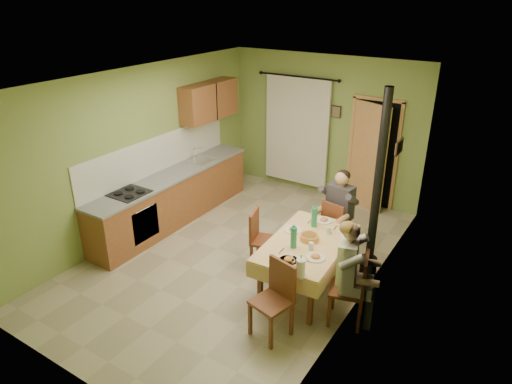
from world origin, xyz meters
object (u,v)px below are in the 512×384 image
Objects in this scene: chair_near at (272,315)px; man_far at (339,204)px; chair_left at (264,252)px; dining_table at (306,265)px; chair_far at (336,238)px; man_right at (350,262)px; stove_flue at (374,214)px; chair_right at (347,302)px.

chair_near is 2.25m from man_far.
dining_table is at bearing 66.23° from chair_left.
chair_left is at bearing -117.86° from chair_far.
man_far reaches higher than chair_left.
chair_far is 0.68× the size of man_right.
chair_left is 0.34× the size of stove_flue.
chair_far is 1.22m from chair_left.
chair_right is 1.35m from stove_flue.
dining_table is 0.77m from chair_left.
chair_far is at bearing 87.54° from dining_table.
man_far reaches higher than chair_right.
chair_far is 0.59m from man_far.
chair_far is at bearing -73.70° from chair_near.
man_far reaches higher than chair_far.
stove_flue is at bearing -9.18° from chair_right.
dining_table is at bearing -79.89° from man_far.
chair_near is at bearing 19.72° from chair_left.
chair_near is at bearing -78.11° from chair_far.
chair_near reaches higher than chair_far.
man_far is 0.50× the size of stove_flue.
man_far is at bearing 12.38° from man_right.
stove_flue is (0.56, 1.85, 0.73)m from chair_near.
man_far is at bearing -73.77° from chair_near.
chair_right reaches higher than dining_table.
chair_near reaches higher than dining_table.
dining_table is at bearing -72.03° from chair_near.
chair_near is at bearing -78.18° from man_far.
chair_far is 1.73m from man_right.
chair_left is at bearing 57.45° from man_right.
chair_right reaches higher than chair_far.
man_right reaches higher than chair_far.
dining_table is at bearing -79.77° from chair_far.
chair_far is 1.63m from chair_right.
man_far is at bearing 127.63° from chair_left.
man_far is (0.00, 0.01, 0.59)m from chair_far.
man_far and man_right have the same top height.
chair_right is at bearing -119.57° from chair_near.
man_right is (0.67, 0.72, 0.59)m from chair_near.
man_right is at bearing -52.63° from chair_far.
stove_flue is at bearing 100.30° from chair_left.
stove_flue is (-0.11, 1.14, 0.15)m from man_right.
chair_right is 0.59m from man_right.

